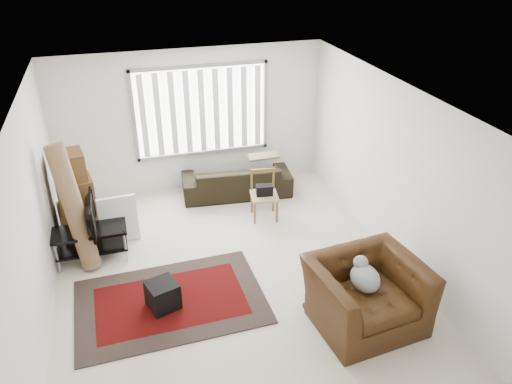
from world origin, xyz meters
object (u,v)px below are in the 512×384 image
(tv_stand, at_px, (91,238))
(sofa, at_px, (237,175))
(moving_boxes, at_px, (75,198))
(armchair, at_px, (367,290))
(side_chair, at_px, (264,193))

(tv_stand, distance_m, sofa, 3.03)
(moving_boxes, height_order, armchair, moving_boxes)
(tv_stand, bearing_deg, armchair, -35.64)
(tv_stand, relative_size, side_chair, 1.27)
(moving_boxes, distance_m, side_chair, 3.12)
(tv_stand, xyz_separation_m, moving_boxes, (-0.19, 0.79, 0.30))
(sofa, relative_size, armchair, 1.38)
(moving_boxes, distance_m, armchair, 4.79)
(moving_boxes, relative_size, armchair, 1.00)
(armchair, bearing_deg, sofa, 94.41)
(side_chair, height_order, armchair, armchair)
(tv_stand, distance_m, moving_boxes, 0.87)
(tv_stand, height_order, sofa, sofa)
(moving_boxes, height_order, sofa, moving_boxes)
(tv_stand, distance_m, side_chair, 2.95)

